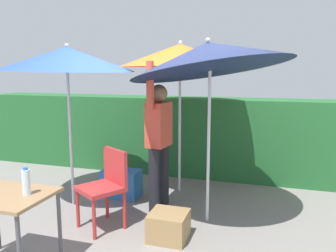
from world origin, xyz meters
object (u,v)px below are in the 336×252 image
object	(u,v)px
umbrella_orange	(209,57)
folding_table	(4,203)
person_vendor	(159,137)
bottle_water	(26,182)
chair_plastic	(106,183)
crate_cardboard	(169,226)
cooler_box	(121,183)
umbrella_rainbow	(67,59)
umbrella_yellow	(180,55)

from	to	relation	value
umbrella_orange	folding_table	distance (m)	2.49
person_vendor	bottle_water	size ratio (longest dim) A/B	7.83
person_vendor	chair_plastic	xyz separation A→B (m)	(-0.40, -0.69, -0.42)
chair_plastic	crate_cardboard	size ratio (longest dim) A/B	2.26
folding_table	person_vendor	bearing A→B (deg)	64.00
folding_table	bottle_water	distance (m)	0.29
person_vendor	crate_cardboard	bearing A→B (deg)	-64.57
cooler_box	person_vendor	bearing A→B (deg)	-18.72
umbrella_orange	cooler_box	distance (m)	2.21
chair_plastic	folding_table	bearing A→B (deg)	-113.05
umbrella_rainbow	umbrella_orange	bearing A→B (deg)	0.18
chair_plastic	umbrella_rainbow	bearing A→B (deg)	147.78
umbrella_yellow	bottle_water	distance (m)	2.72
chair_plastic	cooler_box	distance (m)	0.99
umbrella_orange	bottle_water	bearing A→B (deg)	-131.49
umbrella_rainbow	bottle_water	size ratio (longest dim) A/B	8.79
umbrella_orange	person_vendor	bearing A→B (deg)	161.55
umbrella_orange	chair_plastic	distance (m)	1.83
umbrella_orange	chair_plastic	xyz separation A→B (m)	(-1.06, -0.47, -1.41)
umbrella_yellow	crate_cardboard	size ratio (longest dim) A/B	5.54
cooler_box	crate_cardboard	size ratio (longest dim) A/B	1.35
person_vendor	folding_table	distance (m)	1.94
umbrella_rainbow	folding_table	bearing A→B (deg)	-78.78
person_vendor	cooler_box	xyz separation A→B (m)	(-0.64, 0.22, -0.75)
crate_cardboard	umbrella_yellow	bearing A→B (deg)	100.67
folding_table	umbrella_orange	bearing A→B (deg)	45.00
umbrella_orange	bottle_water	world-z (taller)	umbrella_orange
chair_plastic	cooler_box	size ratio (longest dim) A/B	1.68
crate_cardboard	folding_table	size ratio (longest dim) A/B	0.49
umbrella_orange	folding_table	world-z (taller)	umbrella_orange
umbrella_orange	umbrella_yellow	distance (m)	1.06
umbrella_orange	umbrella_yellow	xyz separation A→B (m)	(-0.57, 0.89, 0.06)
chair_plastic	folding_table	size ratio (longest dim) A/B	1.11
umbrella_rainbow	crate_cardboard	size ratio (longest dim) A/B	5.35
umbrella_orange	umbrella_yellow	size ratio (longest dim) A/B	1.05
crate_cardboard	umbrella_orange	bearing A→B (deg)	61.52
umbrella_yellow	folding_table	distance (m)	2.90
umbrella_yellow	chair_plastic	bearing A→B (deg)	-109.98
folding_table	cooler_box	bearing A→B (deg)	84.16
umbrella_yellow	chair_plastic	distance (m)	2.06
umbrella_yellow	chair_plastic	xyz separation A→B (m)	(-0.49, -1.36, -1.47)
umbrella_rainbow	person_vendor	xyz separation A→B (m)	(1.14, 0.23, -0.98)
chair_plastic	bottle_water	bearing A→B (deg)	-103.05
umbrella_rainbow	bottle_water	distance (m)	1.88
umbrella_yellow	folding_table	size ratio (longest dim) A/B	2.73
person_vendor	bottle_water	xyz separation A→B (m)	(-0.63, -1.68, -0.11)
bottle_water	umbrella_orange	bearing A→B (deg)	48.51
cooler_box	chair_plastic	bearing A→B (deg)	-75.14
umbrella_orange	bottle_water	size ratio (longest dim) A/B	9.51
umbrella_yellow	cooler_box	xyz separation A→B (m)	(-0.74, -0.45, -1.79)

